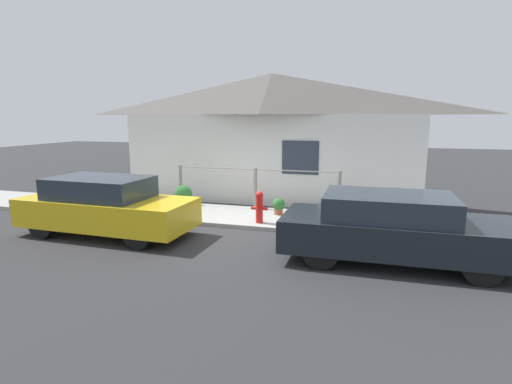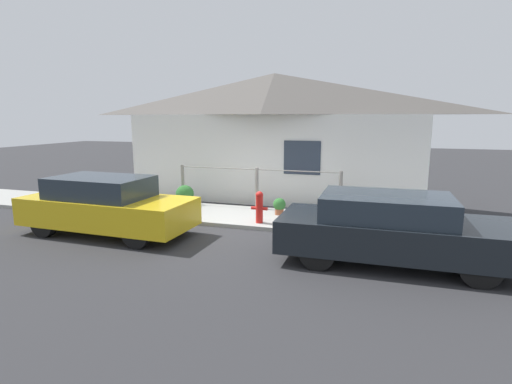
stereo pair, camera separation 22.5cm
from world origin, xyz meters
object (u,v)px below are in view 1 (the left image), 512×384
car_right (394,228)px  potted_plant_by_fence (183,195)px  fire_hydrant (259,206)px  potted_plant_near_hydrant (279,205)px  car_left (106,206)px

car_right → potted_plant_by_fence: (-5.84, 2.91, -0.23)m
fire_hydrant → potted_plant_by_fence: (-2.71, 1.20, -0.08)m
fire_hydrant → potted_plant_near_hydrant: size_ratio=1.76×
car_left → car_right: size_ratio=0.96×
fire_hydrant → car_left: bearing=-152.3°
car_left → potted_plant_by_fence: car_left is taller
car_right → potted_plant_by_fence: bearing=153.2°
potted_plant_by_fence → potted_plant_near_hydrant: bearing=-4.0°
fire_hydrant → potted_plant_by_fence: fire_hydrant is taller
car_left → potted_plant_near_hydrant: size_ratio=8.96×
car_right → potted_plant_by_fence: car_right is taller
car_right → car_left: bearing=179.6°
car_left → potted_plant_near_hydrant: (3.51, 2.70, -0.34)m
fire_hydrant → potted_plant_near_hydrant: bearing=75.0°
car_right → potted_plant_by_fence: 6.53m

